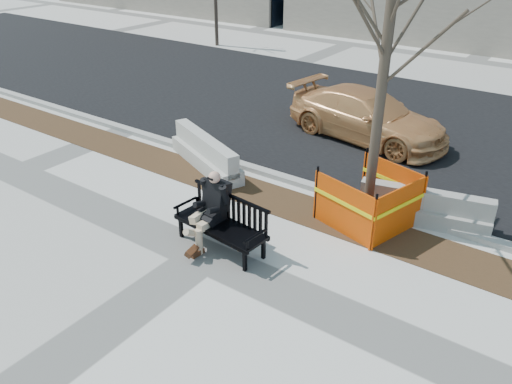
# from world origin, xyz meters

# --- Properties ---
(ground) EXTENTS (120.00, 120.00, 0.00)m
(ground) POSITION_xyz_m (0.00, 0.00, 0.00)
(ground) COLOR beige
(ground) RESTS_ON ground
(mulch_strip) EXTENTS (40.00, 1.20, 0.02)m
(mulch_strip) POSITION_xyz_m (0.00, 2.60, 0.00)
(mulch_strip) COLOR #47301C
(mulch_strip) RESTS_ON ground
(asphalt_street) EXTENTS (60.00, 10.40, 0.01)m
(asphalt_street) POSITION_xyz_m (0.00, 8.80, 0.00)
(asphalt_street) COLOR black
(asphalt_street) RESTS_ON ground
(curb) EXTENTS (60.00, 0.25, 0.12)m
(curb) POSITION_xyz_m (0.00, 3.55, 0.06)
(curb) COLOR #9E9B93
(curb) RESTS_ON ground
(bench) EXTENTS (2.03, 0.90, 1.05)m
(bench) POSITION_xyz_m (0.07, 0.41, 0.00)
(bench) COLOR black
(bench) RESTS_ON ground
(seated_man) EXTENTS (0.73, 1.11, 1.47)m
(seated_man) POSITION_xyz_m (-0.19, 0.49, 0.00)
(seated_man) COLOR black
(seated_man) RESTS_ON ground
(tree_fence) EXTENTS (2.98, 2.98, 6.04)m
(tree_fence) POSITION_xyz_m (1.95, 2.93, 0.00)
(tree_fence) COLOR #FF4203
(tree_fence) RESTS_ON ground
(sedan) EXTENTS (4.99, 2.64, 1.38)m
(sedan) POSITION_xyz_m (-0.04, 7.18, 0.00)
(sedan) COLOR tan
(sedan) RESTS_ON ground
(jersey_barrier_left) EXTENTS (2.93, 1.69, 0.84)m
(jersey_barrier_left) POSITION_xyz_m (-2.54, 3.04, 0.00)
(jersey_barrier_left) COLOR #ABA9A0
(jersey_barrier_left) RESTS_ON ground
(jersey_barrier_right) EXTENTS (2.70, 1.10, 0.76)m
(jersey_barrier_right) POSITION_xyz_m (2.92, 3.57, 0.00)
(jersey_barrier_right) COLOR gray
(jersey_barrier_right) RESTS_ON ground
(far_tree_left) EXTENTS (2.10, 2.10, 5.31)m
(far_tree_left) POSITION_xyz_m (-11.52, 14.43, 0.00)
(far_tree_left) COLOR #3F3128
(far_tree_left) RESTS_ON ground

